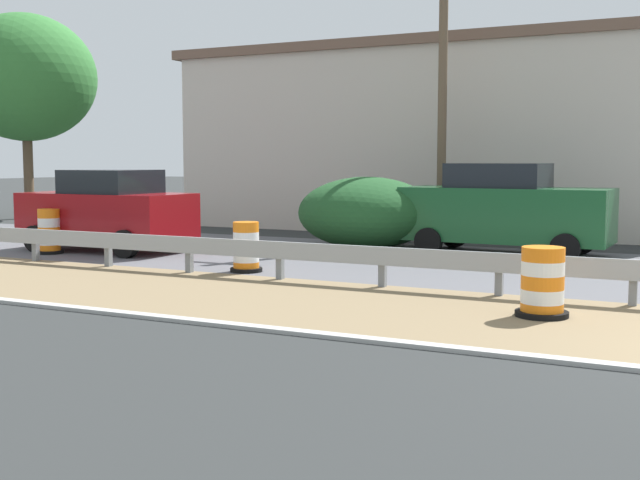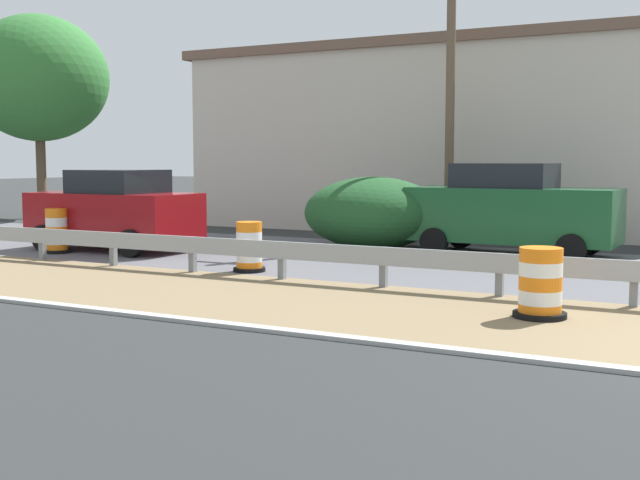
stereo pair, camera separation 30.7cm
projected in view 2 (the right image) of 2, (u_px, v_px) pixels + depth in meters
guardrail_median at (564, 269)px, 12.45m from camera, size 0.18×48.96×0.71m
traffic_barrel_nearest at (540, 286)px, 11.22m from camera, size 0.74×0.74×0.99m
traffic_barrel_close at (249, 249)px, 15.89m from camera, size 0.64×0.64×0.99m
traffic_barrel_mid at (57, 233)px, 19.09m from camera, size 0.63×0.63×1.06m
car_lead_far_lane at (115, 210)px, 19.62m from camera, size 2.17×4.19×1.97m
car_mid_far_lane at (511, 209)px, 18.60m from camera, size 2.18×4.77×2.13m
roadside_shop_near at (447, 138)px, 26.14m from camera, size 6.47×16.35×5.82m
utility_pole_near at (451, 67)px, 21.28m from camera, size 0.24×1.80×9.00m
bush_roadside at (373, 213)px, 20.05m from camera, size 3.43×3.43×1.79m
tree_roadside at (38, 79)px, 30.19m from camera, size 5.22×5.22×7.61m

